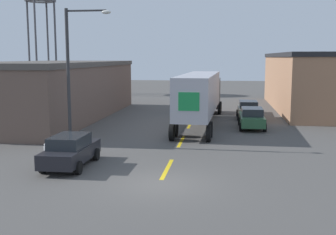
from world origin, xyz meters
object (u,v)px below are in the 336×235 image
object	(u,v)px
parked_car_right_mid	(252,118)
street_lamp	(73,67)
parked_car_right_far	(248,109)
parked_car_left_near	(70,150)
semi_truck	(201,93)
fire_hydrant	(46,152)

from	to	relation	value
parked_car_right_mid	street_lamp	bearing A→B (deg)	-145.23
street_lamp	parked_car_right_mid	bearing A→B (deg)	34.77
parked_car_right_mid	parked_car_right_far	bearing A→B (deg)	90.00
parked_car_right_far	street_lamp	distance (m)	17.27
parked_car_right_far	parked_car_left_near	xyz separation A→B (m)	(-9.46, -17.61, 0.00)
semi_truck	parked_car_right_mid	xyz separation A→B (m)	(3.91, -1.69, -1.64)
fire_hydrant	parked_car_left_near	bearing A→B (deg)	-28.10
semi_truck	parked_car_right_far	distance (m)	5.46
parked_car_left_near	parked_car_right_mid	distance (m)	15.66
fire_hydrant	street_lamp	bearing A→B (deg)	88.14
street_lamp	parked_car_left_near	bearing A→B (deg)	-72.73
parked_car_left_near	fire_hydrant	distance (m)	1.89
parked_car_right_far	fire_hydrant	size ratio (longest dim) A/B	4.63
parked_car_left_near	parked_car_right_mid	size ratio (longest dim) A/B	1.00
parked_car_right_far	street_lamp	xyz separation A→B (m)	(-10.97, -12.75, 3.93)
street_lamp	semi_truck	bearing A→B (deg)	52.81
semi_truck	street_lamp	distance (m)	11.91
parked_car_left_near	fire_hydrant	size ratio (longest dim) A/B	4.63
semi_truck	parked_car_left_near	distance (m)	15.31
semi_truck	fire_hydrant	xyz separation A→B (m)	(-7.19, -13.30, -1.97)
parked_car_right_far	fire_hydrant	distance (m)	20.09
parked_car_right_far	street_lamp	world-z (taller)	street_lamp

